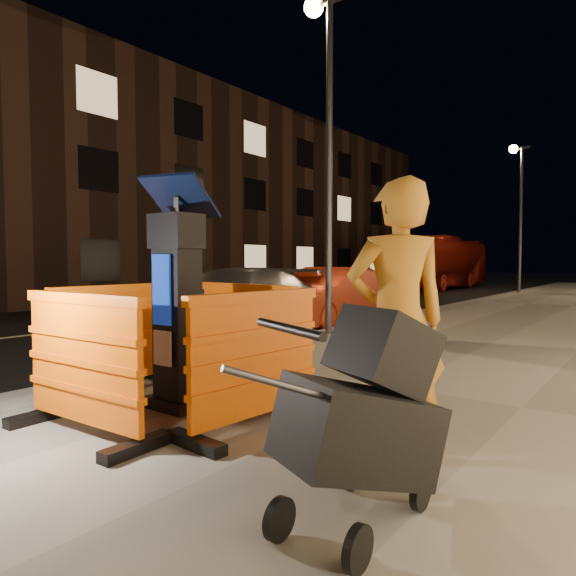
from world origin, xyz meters
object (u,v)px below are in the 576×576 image
Objects in this scene: stroller at (357,420)px; barrier_front at (83,365)px; parking_kiosk at (177,300)px; barrier_bldgside at (257,360)px; barrier_kerbside at (116,338)px; car_silver at (235,340)px; car_red at (328,325)px; man at (397,321)px; barrier_back at (246,336)px; bus_doubledecker at (439,289)px.

barrier_front is at bearing -152.80° from stroller.
barrier_bldgside is at bearing 3.24° from parking_kiosk.
stroller is at bearing -103.32° from barrier_kerbside.
parking_kiosk is 0.42× the size of car_silver.
car_red is at bearing 107.37° from barrier_front.
man is at bearing -57.45° from car_red.
barrier_bldgside is 7.86m from car_red.
barrier_back is at bearing 50.24° from barrier_bldgside.
bus_doubledecker is at bearing 98.99° from car_red.
parking_kiosk is 2.15m from man.
barrier_bldgside is at bearing 173.39° from stroller.
barrier_kerbside is at bearing -128.76° from barrier_back.
barrier_bldgside is at bearing -74.37° from bus_doubledecker.
barrier_back reaches higher than stroller.
barrier_back is (0.00, 1.90, 0.00)m from barrier_front.
barrier_kerbside is 0.35× the size of car_red.
bus_doubledecker is at bearing 13.82° from barrier_kerbside.
barrier_kerbside is 3.12m from man.
bus_doubledecker is (-7.12, 23.40, -0.70)m from barrier_bldgside.
barrier_back reaches higher than car_silver.
parking_kiosk is 1.85× the size of stroller.
parking_kiosk is 1.04× the size of man.
barrier_front reaches higher than car_red.
barrier_kerbside is 1.00× the size of barrier_bldgside.
car_red is at bearing 15.66° from barrier_kerbside.
barrier_front is at bearing 140.24° from barrier_bldgside.
parking_kiosk is at bearing 95.24° from barrier_bldgside.
car_silver is (-2.92, 4.90, -0.70)m from barrier_front.
parking_kiosk is 0.49× the size of car_red.
barrier_front is 2.35m from stroller.
barrier_kerbside is at bearing -73.08° from car_silver.
bus_doubledecker is at bearing 111.61° from barrier_back.
stroller is (2.35, -0.86, -0.46)m from parking_kiosk.
parking_kiosk is 2.54m from stroller.
car_red is 2.14× the size of man.
car_red is (-3.68, 6.91, -0.70)m from barrier_bldgside.
barrier_front is at bearing -133.76° from barrier_kerbside.
parking_kiosk is 1.05m from barrier_bldgside.
bus_doubledecker is 5.13× the size of man.
bus_doubledecker is at bearing 22.17° from barrier_bldgside.
man is (1.20, 0.04, 0.40)m from barrier_bldgside.
car_red is at bearing -99.74° from man.
barrier_bldgside is 5.58m from car_silver.
barrier_back is at bearing -43.76° from barrier_kerbside.
barrier_front is 1.32× the size of stroller.
barrier_bldgside is 0.30× the size of car_silver.
man reaches higher than stroller.
car_silver is 1.15× the size of car_red.
barrier_bldgside is (0.95, 0.95, 0.00)m from barrier_front.
barrier_back is 2.96m from stroller.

